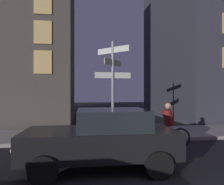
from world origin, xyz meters
TOP-DOWN VIEW (x-y plane):
  - sidewalk_kerb at (0.00, 6.63)m, footprint 40.00×2.93m
  - signpost at (-1.20, 5.63)m, footprint 1.47×1.13m
  - car_far_trailing at (-1.94, 2.61)m, footprint 3.98×1.95m
  - cyclist at (0.47, 4.13)m, footprint 1.82×0.33m

SIDE VIEW (x-z plane):
  - sidewalk_kerb at x=0.00m, z-range 0.00..0.14m
  - cyclist at x=0.47m, z-range -0.06..1.55m
  - car_far_trailing at x=-1.94m, z-range 0.03..1.56m
  - signpost at x=-1.20m, z-range 0.52..4.43m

